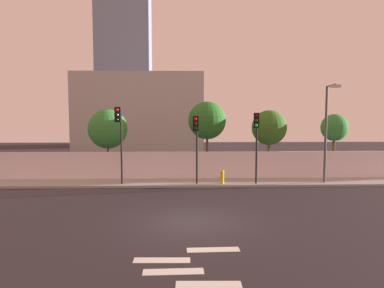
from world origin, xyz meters
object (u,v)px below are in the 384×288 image
at_px(traffic_light_right, 196,135).
at_px(traffic_light_center, 257,132).
at_px(fire_hydrant, 222,176).
at_px(street_lamp_curbside, 327,125).
at_px(roadside_tree_midleft, 207,121).
at_px(roadside_tree_rightmost, 334,128).
at_px(roadside_tree_leftmost, 108,129).
at_px(traffic_light_left, 119,129).
at_px(roadside_tree_midright, 269,128).

bearing_deg(traffic_light_right, traffic_light_center, 0.41).
bearing_deg(fire_hydrant, street_lamp_curbside, -0.54).
height_order(roadside_tree_midleft, roadside_tree_rightmost, roadside_tree_midleft).
xyz_separation_m(traffic_light_center, roadside_tree_leftmost, (-9.76, 3.98, 0.02)).
height_order(roadside_tree_leftmost, roadside_tree_midleft, roadside_tree_midleft).
bearing_deg(roadside_tree_rightmost, traffic_light_right, -158.38).
bearing_deg(traffic_light_left, traffic_light_right, -0.69).
bearing_deg(fire_hydrant, roadside_tree_rightmost, 22.11).
xyz_separation_m(roadside_tree_leftmost, roadside_tree_rightmost, (16.19, 0.00, 0.05)).
distance_m(traffic_light_center, street_lamp_curbside, 4.57).
bearing_deg(roadside_tree_rightmost, fire_hydrant, -157.89).
bearing_deg(traffic_light_center, traffic_light_left, 179.79).
height_order(traffic_light_center, roadside_tree_midright, roadside_tree_midright).
bearing_deg(roadside_tree_midleft, roadside_tree_leftmost, 180.00).
bearing_deg(traffic_light_left, roadside_tree_midleft, 35.34).
height_order(traffic_light_left, roadside_tree_midleft, roadside_tree_midleft).
distance_m(traffic_light_left, roadside_tree_midleft, 6.83).
height_order(street_lamp_curbside, roadside_tree_rightmost, street_lamp_curbside).
xyz_separation_m(traffic_light_right, fire_hydrant, (1.65, 0.57, -2.67)).
height_order(traffic_light_left, roadside_tree_rightmost, traffic_light_left).
height_order(fire_hydrant, roadside_tree_rightmost, roadside_tree_rightmost).
height_order(traffic_light_left, roadside_tree_leftmost, traffic_light_left).
xyz_separation_m(traffic_light_center, traffic_light_right, (-3.67, -0.03, -0.12)).
height_order(traffic_light_left, street_lamp_curbside, street_lamp_curbside).
bearing_deg(roadside_tree_midleft, fire_hydrant, -78.22).
relative_size(traffic_light_left, roadside_tree_leftmost, 0.99).
bearing_deg(roadside_tree_midright, street_lamp_curbside, -51.21).
relative_size(traffic_light_left, fire_hydrant, 5.53).
height_order(traffic_light_right, roadside_tree_rightmost, roadside_tree_rightmost).
distance_m(traffic_light_right, roadside_tree_leftmost, 7.29).
distance_m(fire_hydrant, roadside_tree_midright, 5.83).
bearing_deg(fire_hydrant, traffic_light_right, -160.97).
relative_size(roadside_tree_midleft, roadside_tree_rightmost, 1.20).
distance_m(street_lamp_curbside, roadside_tree_midleft, 8.05).
bearing_deg(roadside_tree_rightmost, roadside_tree_midright, 180.00).
distance_m(traffic_light_right, street_lamp_curbside, 8.22).
bearing_deg(traffic_light_right, roadside_tree_midleft, 76.84).
bearing_deg(traffic_light_right, street_lamp_curbside, 3.56).
bearing_deg(roadside_tree_midright, roadside_tree_midleft, 180.00).
height_order(street_lamp_curbside, fire_hydrant, street_lamp_curbside).
xyz_separation_m(traffic_light_right, roadside_tree_leftmost, (-6.09, 4.00, 0.14)).
bearing_deg(street_lamp_curbside, roadside_tree_leftmost, 166.25).
bearing_deg(roadside_tree_midright, traffic_light_center, -113.30).
xyz_separation_m(street_lamp_curbside, fire_hydrant, (-6.53, 0.06, -3.23)).
distance_m(traffic_light_right, roadside_tree_midleft, 4.18).
xyz_separation_m(traffic_light_center, fire_hydrant, (-2.01, 0.54, -2.79)).
relative_size(fire_hydrant, roadside_tree_leftmost, 0.18).
height_order(traffic_light_center, roadside_tree_midleft, roadside_tree_midleft).
height_order(traffic_light_center, traffic_light_right, traffic_light_center).
relative_size(traffic_light_left, roadside_tree_rightmost, 1.07).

